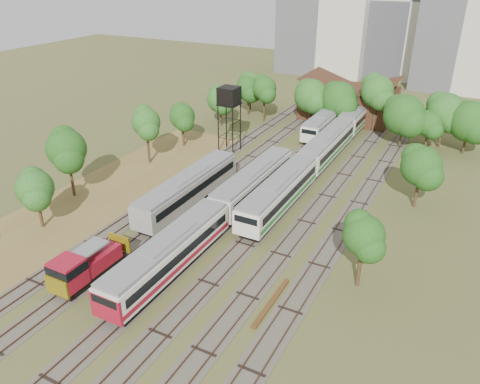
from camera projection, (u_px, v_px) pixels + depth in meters
The scene contains 14 objects.
ground at pixel (170, 297), 40.70m from camera, with size 240.00×240.00×0.00m, color #475123.
dry_grass_patch at pixel (83, 211), 54.54m from camera, with size 14.00×60.00×0.04m, color brown.
tracks at pixel (278, 185), 60.77m from camera, with size 24.60×80.00×0.19m.
railcar_red_set at pixel (217, 214), 49.91m from camera, with size 3.03×34.58×3.75m.
railcar_green_set at pixel (327, 146), 67.93m from camera, with size 3.12×52.07×3.86m.
railcar_rear at pixel (325, 122), 78.48m from camera, with size 2.89×16.08×3.57m.
shunter_locomotive at pixel (84, 267), 41.91m from camera, with size 2.55×8.10×3.34m.
old_grey_coach at pixel (189, 189), 55.23m from camera, with size 3.06×18.00×3.78m.
water_tower at pixel (229, 98), 68.09m from camera, with size 2.85×2.85×9.89m.
rail_pile_far at pixel (271, 302), 39.83m from camera, with size 0.44×7.01×0.23m, color brown.
maintenance_shed at pixel (349, 102), 85.77m from camera, with size 16.45×11.55×7.58m.
tree_band_left at pixel (148, 129), 65.13m from camera, with size 8.44×64.90×8.58m.
tree_band_far at pixel (366, 103), 76.40m from camera, with size 43.70×11.11×9.54m.
tree_band_right at pixel (414, 163), 54.71m from camera, with size 6.11×41.34×7.52m.
Camera 1 is at (20.51, -25.81, 26.26)m, focal length 35.00 mm.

